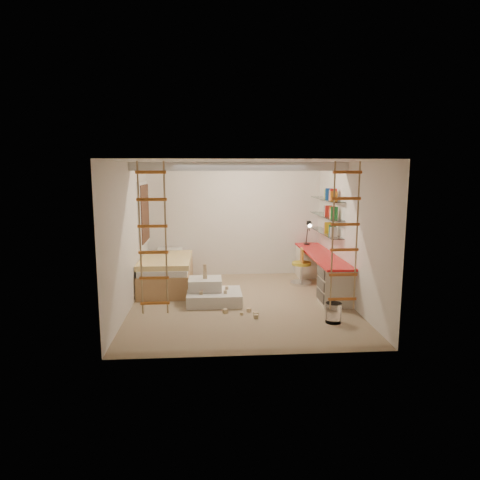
{
  "coord_description": "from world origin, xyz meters",
  "views": [
    {
      "loc": [
        -0.56,
        -7.63,
        2.47
      ],
      "look_at": [
        0.0,
        0.3,
        1.15
      ],
      "focal_mm": 32.0,
      "sensor_mm": 36.0,
      "label": 1
    }
  ],
  "objects": [
    {
      "name": "floor",
      "position": [
        0.0,
        0.0,
        0.0
      ],
      "size": [
        4.5,
        4.5,
        0.0
      ],
      "primitive_type": "plane",
      "color": "tan",
      "rests_on": "ground"
    },
    {
      "name": "task_lamp",
      "position": [
        1.67,
        1.82,
        1.14
      ],
      "size": [
        0.14,
        0.36,
        0.57
      ],
      "color": "black",
      "rests_on": "desk"
    },
    {
      "name": "play_platform",
      "position": [
        -0.55,
        0.1,
        0.17
      ],
      "size": [
        1.01,
        0.78,
        0.45
      ],
      "color": "silver",
      "rests_on": "floor"
    },
    {
      "name": "swivel_chair",
      "position": [
        1.4,
        1.26,
        0.29
      ],
      "size": [
        0.51,
        0.51,
        0.79
      ],
      "color": "gold",
      "rests_on": "floor"
    },
    {
      "name": "shelves",
      "position": [
        1.87,
        1.13,
        1.5
      ],
      "size": [
        0.25,
        1.8,
        0.71
      ],
      "color": "white",
      "rests_on": "wall_right"
    },
    {
      "name": "ceiling_beam",
      "position": [
        0.0,
        0.3,
        2.52
      ],
      "size": [
        4.0,
        0.18,
        0.16
      ],
      "primitive_type": "cube",
      "color": "white",
      "rests_on": "ceiling"
    },
    {
      "name": "rope_ladder_right",
      "position": [
        1.35,
        -1.75,
        1.52
      ],
      "size": [
        0.41,
        0.04,
        2.13
      ],
      "primitive_type": null,
      "color": "#C35E21",
      "rests_on": "ceiling"
    },
    {
      "name": "toy_blocks",
      "position": [
        -0.3,
        -0.24,
        0.26
      ],
      "size": [
        1.0,
        1.07,
        0.72
      ],
      "color": "#CCB284",
      "rests_on": "floor"
    },
    {
      "name": "window_blind",
      "position": [
        -1.93,
        1.5,
        1.55
      ],
      "size": [
        0.02,
        1.0,
        1.2
      ],
      "primitive_type": "cube",
      "color": "#4C2D1E",
      "rests_on": "window_frame"
    },
    {
      "name": "books",
      "position": [
        1.87,
        1.13,
        1.63
      ],
      "size": [
        0.14,
        0.52,
        0.92
      ],
      "color": "white",
      "rests_on": "shelves"
    },
    {
      "name": "rope_ladder_left",
      "position": [
        -1.35,
        -1.75,
        1.52
      ],
      "size": [
        0.41,
        0.04,
        2.13
      ],
      "primitive_type": null,
      "color": "orange",
      "rests_on": "ceiling"
    },
    {
      "name": "waste_bin",
      "position": [
        1.43,
        -1.1,
        0.16
      ],
      "size": [
        0.26,
        0.26,
        0.33
      ],
      "primitive_type": "cylinder",
      "color": "white",
      "rests_on": "floor"
    },
    {
      "name": "window_frame",
      "position": [
        -1.97,
        1.5,
        1.55
      ],
      "size": [
        0.06,
        1.15,
        1.35
      ],
      "primitive_type": "cube",
      "color": "white",
      "rests_on": "wall_left"
    },
    {
      "name": "bed",
      "position": [
        -1.48,
        1.23,
        0.33
      ],
      "size": [
        1.02,
        2.0,
        0.69
      ],
      "color": "#AD7F51",
      "rests_on": "floor"
    },
    {
      "name": "desk",
      "position": [
        1.72,
        0.86,
        0.4
      ],
      "size": [
        0.56,
        2.8,
        0.75
      ],
      "color": "red",
      "rests_on": "floor"
    }
  ]
}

